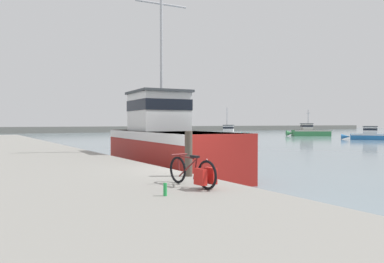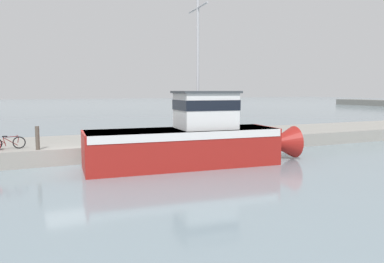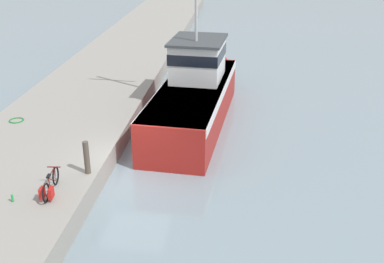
% 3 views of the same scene
% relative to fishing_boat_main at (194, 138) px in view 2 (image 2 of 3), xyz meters
% --- Properties ---
extents(ground_plane, '(320.00, 320.00, 0.00)m').
position_rel_fishing_boat_main_xyz_m(ground_plane, '(-1.75, -6.01, -1.43)').
color(ground_plane, gray).
extents(dock_pier, '(6.17, 80.00, 0.87)m').
position_rel_fishing_boat_main_xyz_m(dock_pier, '(-5.75, -6.01, -1.00)').
color(dock_pier, gray).
rests_on(dock_pier, ground_plane).
extents(fishing_boat_main, '(3.72, 11.82, 9.39)m').
position_rel_fishing_boat_main_xyz_m(fishing_boat_main, '(0.00, 0.00, 0.00)').
color(fishing_boat_main, maroon).
rests_on(fishing_boat_main, ground_plane).
extents(bicycle_touring, '(0.53, 1.73, 0.70)m').
position_rel_fishing_boat_main_xyz_m(bicycle_touring, '(-3.75, -9.01, -0.24)').
color(bicycle_touring, black).
rests_on(bicycle_touring, dock_pier).
extents(mooring_post, '(0.20, 0.20, 1.21)m').
position_rel_fishing_boat_main_xyz_m(mooring_post, '(-3.00, -7.42, 0.05)').
color(mooring_post, '#51473D').
rests_on(mooring_post, dock_pier).
extents(hose_coil, '(0.64, 0.64, 0.05)m').
position_rel_fishing_boat_main_xyz_m(hose_coil, '(-7.63, -3.14, -0.53)').
color(hose_coil, '#197A2D').
rests_on(hose_coil, dock_pier).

